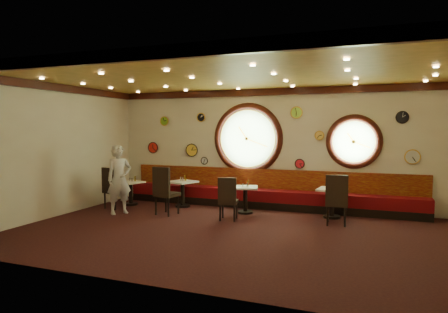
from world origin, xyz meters
TOP-DOWN VIEW (x-y plane):
  - floor at (0.00, 0.00)m, footprint 9.00×6.00m
  - ceiling at (0.00, 0.00)m, footprint 9.00×6.00m
  - wall_back at (0.00, 3.00)m, footprint 9.00×0.02m
  - wall_front at (0.00, -3.00)m, footprint 9.00×0.02m
  - wall_left at (-4.50, 0.00)m, footprint 0.02×6.00m
  - molding_back at (0.00, 2.95)m, footprint 9.00×0.10m
  - molding_front at (0.00, -2.95)m, footprint 9.00×0.10m
  - molding_left at (-4.45, 0.00)m, footprint 0.10×6.00m
  - banquette_base at (0.00, 2.72)m, footprint 8.00×0.55m
  - banquette_seat at (0.00, 2.72)m, footprint 8.00×0.55m
  - banquette_back at (0.00, 2.94)m, footprint 8.00×0.10m
  - porthole_left_glass at (-0.60, 3.00)m, footprint 1.66×0.02m
  - porthole_left_frame at (-0.60, 2.98)m, footprint 1.98×0.18m
  - porthole_left_ring at (-0.60, 2.95)m, footprint 1.61×0.03m
  - porthole_right_glass at (2.20, 3.00)m, footprint 1.10×0.02m
  - porthole_right_frame at (2.20, 2.98)m, footprint 1.38×0.18m
  - porthole_right_ring at (2.20, 2.95)m, footprint 1.09×0.03m
  - wall_clock_0 at (-3.60, 2.96)m, footprint 0.32×0.03m
  - wall_clock_1 at (-1.90, 2.96)m, footprint 0.20×0.03m
  - wall_clock_2 at (0.85, 2.96)m, footprint 0.24×0.03m
  - wall_clock_3 at (0.75, 2.96)m, footprint 0.30×0.03m
  - wall_clock_4 at (3.55, 2.96)m, footprint 0.34×0.03m
  - wall_clock_5 at (-2.00, 2.96)m, footprint 0.24×0.03m
  - wall_clock_6 at (-2.30, 2.96)m, footprint 0.36×0.03m
  - wall_clock_7 at (1.35, 2.96)m, footprint 0.22×0.03m
  - wall_clock_8 at (3.30, 2.96)m, footprint 0.28×0.03m
  - wall_clock_9 at (-3.20, 2.96)m, footprint 0.26×0.03m
  - table_a at (-3.64, 1.80)m, footprint 0.75×0.75m
  - table_b at (-2.17, 2.08)m, footprint 0.83×0.83m
  - table_c at (-0.31, 1.90)m, footprint 0.76×0.76m
  - table_d at (1.77, 2.13)m, footprint 0.71×0.71m
  - chair_a at (-3.79, 1.15)m, footprint 0.52×0.52m
  - chair_b at (-2.10, 0.96)m, footprint 0.58×0.58m
  - chair_c at (-0.44, 0.97)m, footprint 0.49×0.49m
  - chair_d at (1.95, 1.38)m, footprint 0.51×0.51m
  - condiment_a_salt at (-3.73, 1.89)m, footprint 0.03×0.03m
  - condiment_b_salt at (-2.22, 2.08)m, footprint 0.04×0.04m
  - condiment_c_salt at (-0.38, 1.89)m, footprint 0.03×0.03m
  - condiment_d_salt at (1.75, 2.17)m, footprint 0.04×0.04m
  - condiment_a_pepper at (-3.61, 1.82)m, footprint 0.03×0.03m
  - condiment_b_pepper at (-2.13, 2.02)m, footprint 0.04×0.04m
  - condiment_c_pepper at (-0.25, 1.84)m, footprint 0.04×0.04m
  - condiment_d_pepper at (1.83, 2.16)m, footprint 0.04×0.04m
  - condiment_a_bottle at (-3.56, 1.90)m, footprint 0.04×0.04m
  - condiment_b_bottle at (-2.12, 2.16)m, footprint 0.05×0.05m
  - condiment_c_bottle at (-0.28, 1.97)m, footprint 0.05×0.05m
  - condiment_d_bottle at (1.92, 2.22)m, footprint 0.05×0.05m
  - waiter at (-3.24, 0.73)m, footprint 0.69×0.75m

SIDE VIEW (x-z plane):
  - floor at x=0.00m, z-range 0.00..0.00m
  - banquette_base at x=0.00m, z-range 0.00..0.20m
  - banquette_seat at x=0.00m, z-range 0.20..0.50m
  - table_a at x=-3.64m, z-range 0.09..0.74m
  - table_c at x=-0.31m, z-range 0.09..0.76m
  - table_d at x=1.77m, z-range 0.09..0.80m
  - table_b at x=-2.17m, z-range 0.09..0.80m
  - chair_c at x=-0.44m, z-range 0.27..0.89m
  - chair_a at x=-3.79m, z-range 0.29..0.97m
  - chair_d at x=1.95m, z-range 0.30..0.99m
  - chair_b at x=-2.10m, z-range 0.31..1.05m
  - condiment_a_salt at x=-3.73m, z-range 0.66..0.75m
  - condiment_a_pepper at x=-3.61m, z-range 0.66..0.75m
  - condiment_c_salt at x=-0.38m, z-range 0.68..0.76m
  - condiment_a_bottle at x=-3.56m, z-range 0.66..0.80m
  - condiment_c_pepper at x=-0.25m, z-range 0.68..0.79m
  - banquette_back at x=0.00m, z-range 0.48..1.02m
  - condiment_c_bottle at x=-0.28m, z-range 0.68..0.83m
  - condiment_d_pepper at x=1.83m, z-range 0.71..0.81m
  - condiment_d_salt at x=1.75m, z-range 0.71..0.82m
  - condiment_b_salt at x=-2.22m, z-range 0.71..0.82m
  - condiment_b_pepper at x=-2.13m, z-range 0.71..0.82m
  - condiment_d_bottle at x=1.92m, z-range 0.71..0.87m
  - condiment_b_bottle at x=-2.12m, z-range 0.71..0.87m
  - waiter at x=-3.24m, z-range 0.00..1.72m
  - wall_clock_1 at x=-1.90m, z-range 1.10..1.30m
  - wall_clock_2 at x=0.85m, z-range 1.08..1.32m
  - wall_clock_4 at x=3.55m, z-range 1.28..1.62m
  - wall_clock_6 at x=-2.30m, z-range 1.32..1.68m
  - wall_clock_0 at x=-3.60m, z-range 1.39..1.71m
  - wall_back at x=0.00m, z-range 0.00..3.20m
  - wall_front at x=0.00m, z-range 0.00..3.20m
  - wall_left at x=-4.50m, z-range 0.00..3.20m
  - porthole_right_ring at x=2.20m, z-range 1.26..2.34m
  - porthole_right_glass at x=2.20m, z-range 1.25..2.35m
  - porthole_right_frame at x=2.20m, z-range 1.11..2.49m
  - porthole_left_glass at x=-0.60m, z-range 1.02..2.68m
  - porthole_left_frame at x=-0.60m, z-range 0.86..2.84m
  - porthole_left_ring at x=-0.60m, z-range 1.04..2.66m
  - wall_clock_7 at x=1.35m, z-range 1.84..2.06m
  - wall_clock_9 at x=-3.20m, z-range 2.22..2.48m
  - wall_clock_8 at x=3.30m, z-range 2.26..2.54m
  - wall_clock_5 at x=-2.00m, z-range 2.33..2.57m
  - wall_clock_3 at x=0.75m, z-range 2.40..2.70m
  - molding_back at x=0.00m, z-range 3.02..3.20m
  - molding_front at x=0.00m, z-range 3.02..3.20m
  - molding_left at x=-4.45m, z-range 3.02..3.20m
  - ceiling at x=0.00m, z-range 3.19..3.21m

